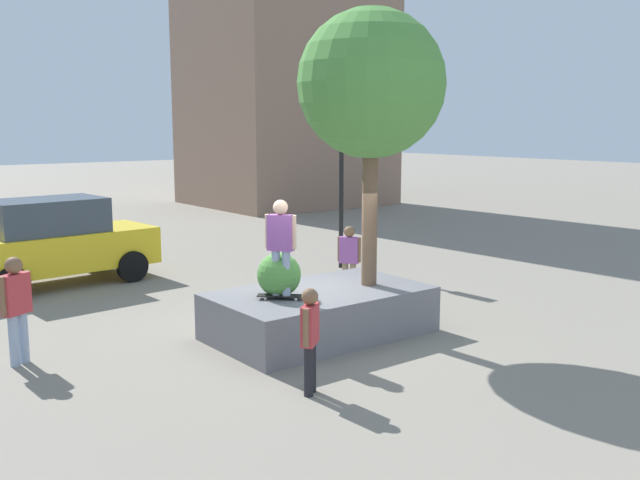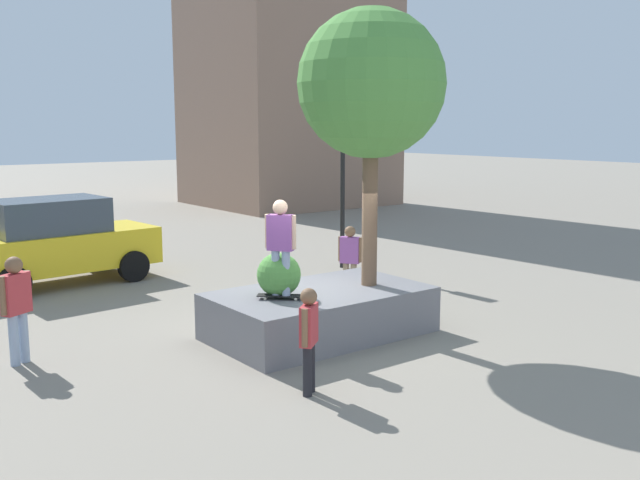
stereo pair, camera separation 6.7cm
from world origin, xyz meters
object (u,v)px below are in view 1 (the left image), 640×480
at_px(taxi_cab, 55,241).
at_px(traffic_light_corner, 341,154).
at_px(plaza_tree, 371,85).
at_px(passerby_with_bag, 310,333).
at_px(bystander_watching, 349,256).
at_px(planter_ledge, 320,313).
at_px(skateboard, 281,296).
at_px(skateboarder, 281,241).
at_px(pedestrian_crossing, 16,303).

relative_size(taxi_cab, traffic_light_corner, 1.04).
relative_size(plaza_tree, passerby_with_bag, 3.25).
bearing_deg(traffic_light_corner, bystander_watching, -125.99).
bearing_deg(taxi_cab, planter_ledge, -70.85).
bearing_deg(planter_ledge, passerby_with_bag, -130.46).
bearing_deg(plaza_tree, planter_ledge, 169.05).
relative_size(skateboard, taxi_cab, 0.16).
distance_m(skateboarder, traffic_light_corner, 6.92).
bearing_deg(taxi_cab, plaza_tree, -64.58).
height_order(skateboard, traffic_light_corner, traffic_light_corner).
height_order(skateboarder, bystander_watching, skateboarder).
bearing_deg(taxi_cab, bystander_watching, -46.99).
xyz_separation_m(plaza_tree, passerby_with_bag, (-2.80, -1.94, -3.52)).
xyz_separation_m(planter_ledge, pedestrian_crossing, (-4.67, 1.63, 0.58)).
xyz_separation_m(skateboarder, passerby_with_bag, (-0.90, -2.01, -0.94)).
height_order(bystander_watching, passerby_with_bag, bystander_watching).
xyz_separation_m(bystander_watching, pedestrian_crossing, (-6.96, -0.30, 0.09)).
relative_size(planter_ledge, plaza_tree, 0.77).
bearing_deg(skateboarder, skateboard, 45.00).
bearing_deg(skateboarder, planter_ledge, 7.65).
bearing_deg(skateboard, planter_ledge, 7.65).
distance_m(bystander_watching, pedestrian_crossing, 6.96).
bearing_deg(bystander_watching, skateboard, -147.36).
height_order(planter_ledge, passerby_with_bag, passerby_with_bag).
relative_size(plaza_tree, skateboarder, 3.06).
height_order(taxi_cab, traffic_light_corner, traffic_light_corner).
bearing_deg(passerby_with_bag, taxi_cab, 93.79).
distance_m(traffic_light_corner, pedestrian_crossing, 9.46).
bearing_deg(skateboarder, bystander_watching, 32.64).
bearing_deg(skateboarder, taxi_cab, 101.99).
distance_m(skateboard, passerby_with_bag, 2.20).
bearing_deg(bystander_watching, traffic_light_corner, 54.01).
height_order(planter_ledge, plaza_tree, plaza_tree).
bearing_deg(skateboard, traffic_light_corner, 42.31).
distance_m(plaza_tree, skateboarder, 3.20).
xyz_separation_m(planter_ledge, skateboard, (-0.91, -0.12, 0.46)).
distance_m(taxi_cab, bystander_watching, 6.90).
distance_m(skateboard, pedestrian_crossing, 4.15).
distance_m(plaza_tree, bystander_watching, 4.29).
height_order(plaza_tree, pedestrian_crossing, plaza_tree).
bearing_deg(bystander_watching, plaza_tree, -121.62).
height_order(skateboarder, traffic_light_corner, traffic_light_corner).
distance_m(skateboard, taxi_cab, 7.25).
xyz_separation_m(skateboard, skateboarder, (-0.00, -0.00, 0.94)).
height_order(plaza_tree, skateboard, plaza_tree).
bearing_deg(pedestrian_crossing, traffic_light_corner, 17.90).
bearing_deg(plaza_tree, pedestrian_crossing, 162.20).
bearing_deg(traffic_light_corner, skateboard, -137.69).
bearing_deg(skateboard, taxi_cab, 101.99).
xyz_separation_m(skateboard, bystander_watching, (3.20, 2.05, 0.02)).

